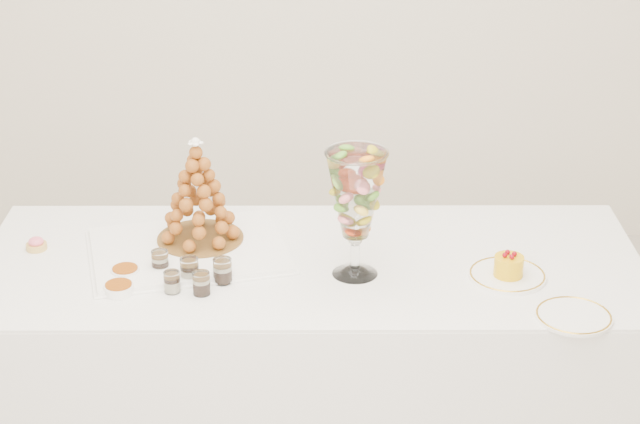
{
  "coord_description": "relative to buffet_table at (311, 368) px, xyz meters",
  "views": [
    {
      "loc": [
        0.22,
        -2.73,
        2.3
      ],
      "look_at": [
        0.11,
        0.22,
        0.93
      ],
      "focal_mm": 60.0,
      "sensor_mm": 36.0,
      "label": 1
    }
  ],
  "objects": [
    {
      "name": "pink_tart",
      "position": [
        -0.86,
        0.05,
        0.41
      ],
      "size": [
        0.07,
        0.07,
        0.04
      ],
      "color": "tan",
      "rests_on": "buffet_table"
    },
    {
      "name": "verrine_e",
      "position": [
        -0.31,
        -0.22,
        0.42
      ],
      "size": [
        0.06,
        0.06,
        0.07
      ],
      "primitive_type": "cylinder",
      "rotation": [
        0.0,
        0.0,
        -0.25
      ],
      "color": "white",
      "rests_on": "buffet_table"
    },
    {
      "name": "ramekin_back",
      "position": [
        -0.55,
        -0.12,
        0.4
      ],
      "size": [
        0.08,
        0.08,
        0.03
      ],
      "primitive_type": "cylinder",
      "color": "white",
      "rests_on": "buffet_table"
    },
    {
      "name": "macaron_vase",
      "position": [
        0.14,
        -0.08,
        0.64
      ],
      "size": [
        0.18,
        0.18,
        0.39
      ],
      "color": "white",
      "rests_on": "buffet_table"
    },
    {
      "name": "cake_plate",
      "position": [
        0.59,
        -0.08,
        0.4
      ],
      "size": [
        0.23,
        0.23,
        0.01
      ],
      "primitive_type": "cylinder",
      "color": "white",
      "rests_on": "buffet_table"
    },
    {
      "name": "spare_plate",
      "position": [
        0.75,
        -0.31,
        0.39
      ],
      "size": [
        0.21,
        0.21,
        0.01
      ],
      "primitive_type": "cylinder",
      "color": "white",
      "rests_on": "buffet_table"
    },
    {
      "name": "verrine_a",
      "position": [
        -0.45,
        -0.09,
        0.42
      ],
      "size": [
        0.06,
        0.06,
        0.07
      ],
      "primitive_type": "cylinder",
      "rotation": [
        0.0,
        0.0,
        -0.32
      ],
      "color": "white",
      "rests_on": "buffet_table"
    },
    {
      "name": "ramekin_front",
      "position": [
        -0.55,
        -0.22,
        0.4
      ],
      "size": [
        0.09,
        0.09,
        0.03
      ],
      "primitive_type": "cylinder",
      "color": "white",
      "rests_on": "buffet_table"
    },
    {
      "name": "verrine_d",
      "position": [
        -0.39,
        -0.21,
        0.42
      ],
      "size": [
        0.05,
        0.05,
        0.06
      ],
      "primitive_type": "cylinder",
      "rotation": [
        0.0,
        0.0,
        -0.1
      ],
      "color": "white",
      "rests_on": "buffet_table"
    },
    {
      "name": "mousse_cake",
      "position": [
        0.59,
        -0.09,
        0.43
      ],
      "size": [
        0.09,
        0.09,
        0.08
      ],
      "color": "#ECAF0A",
      "rests_on": "cake_plate"
    },
    {
      "name": "verrine_b",
      "position": [
        -0.35,
        -0.14,
        0.43
      ],
      "size": [
        0.06,
        0.06,
        0.07
      ],
      "primitive_type": "cylinder",
      "rotation": [
        0.0,
        0.0,
        0.15
      ],
      "color": "white",
      "rests_on": "buffet_table"
    },
    {
      "name": "buffet_table",
      "position": [
        0.0,
        0.0,
        0.0
      ],
      "size": [
        2.08,
        0.9,
        0.78
      ],
      "rotation": [
        0.0,
        0.0,
        0.04
      ],
      "color": "white",
      "rests_on": "ground"
    },
    {
      "name": "croquembouche",
      "position": [
        -0.35,
        0.1,
        0.57
      ],
      "size": [
        0.27,
        0.27,
        0.34
      ],
      "rotation": [
        0.0,
        0.0,
        0.22
      ],
      "color": "brown",
      "rests_on": "lace_tray"
    },
    {
      "name": "verrine_c",
      "position": [
        -0.25,
        -0.15,
        0.43
      ],
      "size": [
        0.06,
        0.06,
        0.08
      ],
      "primitive_type": "cylinder",
      "rotation": [
        0.0,
        0.0,
        0.11
      ],
      "color": "white",
      "rests_on": "buffet_table"
    },
    {
      "name": "lace_tray",
      "position": [
        -0.38,
        0.04,
        0.4
      ],
      "size": [
        0.68,
        0.59,
        0.02
      ],
      "primitive_type": "cube",
      "rotation": [
        0.0,
        0.0,
        0.29
      ],
      "color": "white",
      "rests_on": "buffet_table"
    }
  ]
}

